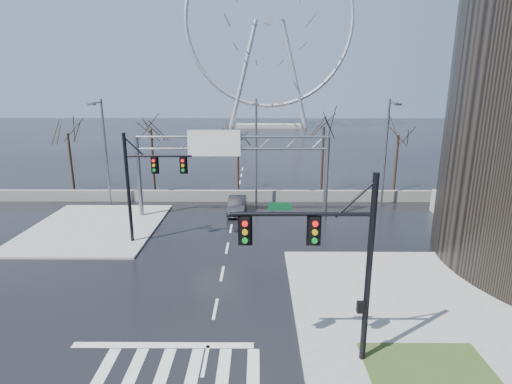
{
  "coord_description": "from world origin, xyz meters",
  "views": [
    {
      "loc": [
        2.19,
        -18.24,
        11.01
      ],
      "look_at": [
        2.04,
        8.37,
        4.0
      ],
      "focal_mm": 28.0,
      "sensor_mm": 36.0,
      "label": 1
    }
  ],
  "objects_px": {
    "signal_mast_far": "(143,178)",
    "ferris_wheel": "(269,28)",
    "car": "(237,205)",
    "sign_gantry": "(228,159)",
    "signal_mast_near": "(335,253)"
  },
  "relations": [
    {
      "from": "car",
      "to": "signal_mast_near",
      "type": "bearing_deg",
      "value": -75.61
    },
    {
      "from": "signal_mast_far",
      "to": "signal_mast_near",
      "type": "bearing_deg",
      "value": -49.74
    },
    {
      "from": "signal_mast_far",
      "to": "car",
      "type": "distance_m",
      "value": 10.3
    },
    {
      "from": "car",
      "to": "signal_mast_far",
      "type": "bearing_deg",
      "value": -129.79
    },
    {
      "from": "signal_mast_far",
      "to": "car",
      "type": "height_order",
      "value": "signal_mast_far"
    },
    {
      "from": "car",
      "to": "sign_gantry",
      "type": "bearing_deg",
      "value": -118.51
    },
    {
      "from": "signal_mast_near",
      "to": "sign_gantry",
      "type": "bearing_deg",
      "value": 106.19
    },
    {
      "from": "sign_gantry",
      "to": "signal_mast_near",
      "type": "bearing_deg",
      "value": -73.81
    },
    {
      "from": "signal_mast_far",
      "to": "ferris_wheel",
      "type": "relative_size",
      "value": 0.16
    },
    {
      "from": "sign_gantry",
      "to": "ferris_wheel",
      "type": "xyz_separation_m",
      "value": [
        5.38,
        80.04,
        20.95
      ]
    },
    {
      "from": "ferris_wheel",
      "to": "car",
      "type": "xyz_separation_m",
      "value": [
        -4.72,
        -78.87,
        -25.4
      ]
    },
    {
      "from": "sign_gantry",
      "to": "ferris_wheel",
      "type": "distance_m",
      "value": 82.91
    },
    {
      "from": "signal_mast_near",
      "to": "car",
      "type": "height_order",
      "value": "signal_mast_near"
    },
    {
      "from": "sign_gantry",
      "to": "signal_mast_far",
      "type": "bearing_deg",
      "value": -132.47
    },
    {
      "from": "signal_mast_near",
      "to": "ferris_wheel",
      "type": "distance_m",
      "value": 101.29
    }
  ]
}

